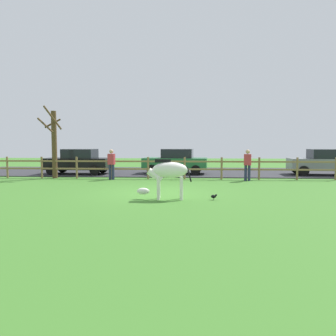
{
  "coord_description": "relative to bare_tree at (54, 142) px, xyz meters",
  "views": [
    {
      "loc": [
        1.31,
        -12.86,
        1.96
      ],
      "look_at": [
        0.42,
        1.04,
        0.91
      ],
      "focal_mm": 34.9,
      "sensor_mm": 36.0,
      "label": 1
    }
  ],
  "objects": [
    {
      "name": "bare_tree",
      "position": [
        0.0,
        0.0,
        0.0
      ],
      "size": [
        1.43,
        1.48,
        4.02
      ],
      "color": "#513A23",
      "rests_on": "ground_plane"
    },
    {
      "name": "paddock_fence",
      "position": [
        5.33,
        -0.06,
        -1.33
      ],
      "size": [
        20.25,
        0.11,
        1.21
      ],
      "color": "olive",
      "rests_on": "ground_plane"
    },
    {
      "name": "parked_car_grey",
      "position": [
        15.75,
        2.38,
        -1.18
      ],
      "size": [
        4.1,
        2.09,
        1.56
      ],
      "color": "slate",
      "rests_on": "parking_asphalt"
    },
    {
      "name": "ground_plane",
      "position": [
        6.26,
        -5.06,
        -2.03
      ],
      "size": [
        60.0,
        60.0,
        0.0
      ],
      "primitive_type": "plane",
      "color": "#3D7528"
    },
    {
      "name": "visitor_right_of_tree",
      "position": [
        3.4,
        -0.56,
        -1.12
      ],
      "size": [
        0.4,
        0.29,
        1.64
      ],
      "color": "#232847",
      "rests_on": "ground_plane"
    },
    {
      "name": "visitor_left_of_tree",
      "position": [
        10.64,
        -0.66,
        -1.12
      ],
      "size": [
        0.41,
        0.31,
        1.64
      ],
      "color": "#232847",
      "rests_on": "ground_plane"
    },
    {
      "name": "crow_on_grass",
      "position": [
        8.45,
        -6.62,
        -1.9
      ],
      "size": [
        0.21,
        0.1,
        0.2
      ],
      "color": "black",
      "rests_on": "ground_plane"
    },
    {
      "name": "parked_car_green",
      "position": [
        6.75,
        2.69,
        -1.18
      ],
      "size": [
        4.13,
        2.14,
        1.56
      ],
      "color": "#236B38",
      "rests_on": "parking_asphalt"
    },
    {
      "name": "zebra",
      "position": [
        6.83,
        -6.57,
        -1.1
      ],
      "size": [
        1.94,
        0.53,
        1.41
      ],
      "color": "white",
      "rests_on": "ground_plane"
    },
    {
      "name": "parked_car_black",
      "position": [
        0.67,
        2.06,
        -1.18
      ],
      "size": [
        4.03,
        1.95,
        1.56
      ],
      "color": "black",
      "rests_on": "parking_asphalt"
    },
    {
      "name": "parking_asphalt",
      "position": [
        6.26,
        4.24,
        -2.0
      ],
      "size": [
        28.0,
        7.4,
        0.05
      ],
      "primitive_type": "cube",
      "color": "#2D2D33",
      "rests_on": "ground_plane"
    }
  ]
}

